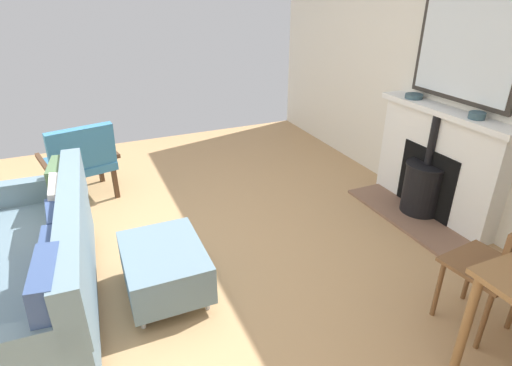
{
  "coord_description": "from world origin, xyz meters",
  "views": [
    {
      "loc": [
        0.32,
        2.71,
        2.01
      ],
      "look_at": [
        -0.7,
        0.39,
        0.77
      ],
      "focal_mm": 29.02,
      "sensor_mm": 36.0,
      "label": 1
    }
  ],
  "objects_px": {
    "mantel_bowl_near": "(414,96)",
    "dining_chair_near_fireplace": "(499,266)",
    "mantel_bowl_far": "(477,115)",
    "armchair_accent": "(80,159)",
    "sofa": "(34,269)",
    "ottoman": "(164,266)",
    "fireplace": "(433,170)"
  },
  "relations": [
    {
      "from": "mantel_bowl_near",
      "to": "ottoman",
      "type": "xyz_separation_m",
      "value": [
        2.56,
        0.54,
        -0.81
      ]
    },
    {
      "from": "mantel_bowl_far",
      "to": "ottoman",
      "type": "xyz_separation_m",
      "value": [
        2.56,
        -0.16,
        -0.82
      ]
    },
    {
      "from": "mantel_bowl_near",
      "to": "ottoman",
      "type": "bearing_deg",
      "value": 11.98
    },
    {
      "from": "sofa",
      "to": "armchair_accent",
      "type": "xyz_separation_m",
      "value": [
        -0.37,
        -1.61,
        0.08
      ]
    },
    {
      "from": "ottoman",
      "to": "fireplace",
      "type": "bearing_deg",
      "value": -176.66
    },
    {
      "from": "fireplace",
      "to": "mantel_bowl_near",
      "type": "relative_size",
      "value": 8.62
    },
    {
      "from": "mantel_bowl_far",
      "to": "ottoman",
      "type": "relative_size",
      "value": 0.18
    },
    {
      "from": "mantel_bowl_near",
      "to": "ottoman",
      "type": "relative_size",
      "value": 0.23
    },
    {
      "from": "armchair_accent",
      "to": "dining_chair_near_fireplace",
      "type": "bearing_deg",
      "value": 127.17
    },
    {
      "from": "ottoman",
      "to": "armchair_accent",
      "type": "xyz_separation_m",
      "value": [
        0.43,
        -1.73,
        0.22
      ]
    },
    {
      "from": "sofa",
      "to": "fireplace",
      "type": "bearing_deg",
      "value": -179.39
    },
    {
      "from": "sofa",
      "to": "dining_chair_near_fireplace",
      "type": "height_order",
      "value": "sofa"
    },
    {
      "from": "mantel_bowl_near",
      "to": "mantel_bowl_far",
      "type": "distance_m",
      "value": 0.7
    },
    {
      "from": "armchair_accent",
      "to": "mantel_bowl_near",
      "type": "bearing_deg",
      "value": 158.39
    },
    {
      "from": "fireplace",
      "to": "mantel_bowl_near",
      "type": "distance_m",
      "value": 0.72
    },
    {
      "from": "mantel_bowl_near",
      "to": "armchair_accent",
      "type": "distance_m",
      "value": 3.27
    },
    {
      "from": "sofa",
      "to": "dining_chair_near_fireplace",
      "type": "distance_m",
      "value": 2.85
    },
    {
      "from": "mantel_bowl_far",
      "to": "dining_chair_near_fireplace",
      "type": "bearing_deg",
      "value": 51.19
    },
    {
      "from": "mantel_bowl_near",
      "to": "dining_chair_near_fireplace",
      "type": "bearing_deg",
      "value": 64.77
    },
    {
      "from": "mantel_bowl_near",
      "to": "ottoman",
      "type": "height_order",
      "value": "mantel_bowl_near"
    },
    {
      "from": "ottoman",
      "to": "armchair_accent",
      "type": "bearing_deg",
      "value": -76.1
    },
    {
      "from": "mantel_bowl_near",
      "to": "dining_chair_near_fireplace",
      "type": "height_order",
      "value": "mantel_bowl_near"
    },
    {
      "from": "sofa",
      "to": "ottoman",
      "type": "relative_size",
      "value": 2.6
    },
    {
      "from": "mantel_bowl_near",
      "to": "armchair_accent",
      "type": "xyz_separation_m",
      "value": [
        2.99,
        -1.18,
        -0.59
      ]
    },
    {
      "from": "mantel_bowl_near",
      "to": "mantel_bowl_far",
      "type": "bearing_deg",
      "value": 90.0
    },
    {
      "from": "fireplace",
      "to": "mantel_bowl_far",
      "type": "relative_size",
      "value": 10.72
    },
    {
      "from": "mantel_bowl_far",
      "to": "ottoman",
      "type": "bearing_deg",
      "value": -3.6
    },
    {
      "from": "armchair_accent",
      "to": "fireplace",
      "type": "bearing_deg",
      "value": 152.06
    },
    {
      "from": "sofa",
      "to": "armchair_accent",
      "type": "distance_m",
      "value": 1.66
    },
    {
      "from": "sofa",
      "to": "ottoman",
      "type": "height_order",
      "value": "sofa"
    },
    {
      "from": "ottoman",
      "to": "dining_chair_near_fireplace",
      "type": "bearing_deg",
      "value": 146.67
    },
    {
      "from": "fireplace",
      "to": "mantel_bowl_far",
      "type": "xyz_separation_m",
      "value": [
        -0.01,
        0.31,
        0.61
      ]
    }
  ]
}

